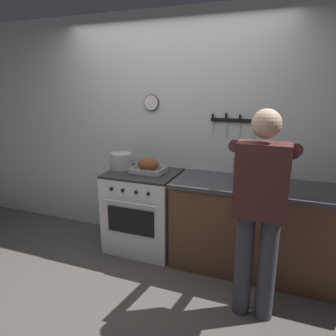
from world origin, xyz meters
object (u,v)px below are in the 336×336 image
(roasting_pan, at_px, (148,166))
(bottle_vinegar, at_px, (236,167))
(stock_pot, at_px, (121,161))
(person_cook, at_px, (260,204))
(bottle_wine_red, at_px, (249,166))
(bottle_olive_oil, at_px, (267,169))
(cutting_board, at_px, (255,186))
(stove, at_px, (144,210))

(roasting_pan, bearing_deg, bottle_vinegar, 14.02)
(stock_pot, bearing_deg, person_cook, -23.70)
(stock_pot, height_order, bottle_vinegar, bottle_vinegar)
(bottle_wine_red, bearing_deg, bottle_olive_oil, 12.85)
(person_cook, xyz_separation_m, stock_pot, (-1.58, 0.70, 0.04))
(cutting_board, bearing_deg, stock_pot, 174.63)
(bottle_vinegar, bearing_deg, cutting_board, -52.63)
(roasting_pan, height_order, bottle_olive_oil, bottle_olive_oil)
(roasting_pan, height_order, bottle_vinegar, bottle_vinegar)
(bottle_wine_red, bearing_deg, roasting_pan, -169.85)
(roasting_pan, height_order, cutting_board, roasting_pan)
(cutting_board, bearing_deg, bottle_vinegar, 127.37)
(cutting_board, height_order, bottle_vinegar, bottle_vinegar)
(roasting_pan, distance_m, bottle_olive_oil, 1.23)
(person_cook, distance_m, roasting_pan, 1.37)
(stove, distance_m, person_cook, 1.53)
(roasting_pan, bearing_deg, person_cook, -27.54)
(cutting_board, relative_size, bottle_vinegar, 1.44)
(stock_pot, bearing_deg, roasting_pan, -9.41)
(cutting_board, distance_m, bottle_vinegar, 0.39)
(stock_pot, height_order, cutting_board, stock_pot)
(stock_pot, relative_size, bottle_vinegar, 1.02)
(stock_pot, bearing_deg, cutting_board, -5.37)
(cutting_board, height_order, bottle_wine_red, bottle_wine_red)
(roasting_pan, xyz_separation_m, cutting_board, (1.12, -0.08, -0.07))
(roasting_pan, bearing_deg, stove, 167.00)
(stock_pot, relative_size, cutting_board, 0.71)
(stove, relative_size, bottle_wine_red, 2.80)
(stove, relative_size, cutting_board, 2.50)
(stove, distance_m, cutting_board, 1.29)
(person_cook, bearing_deg, cutting_board, 11.23)
(stove, xyz_separation_m, bottle_wine_red, (1.11, 0.17, 0.58))
(stock_pot, relative_size, bottle_olive_oil, 0.98)
(person_cook, height_order, bottle_vinegar, person_cook)
(bottle_olive_oil, bearing_deg, stock_pot, -174.07)
(stove, height_order, stock_pot, stock_pot)
(stock_pot, xyz_separation_m, cutting_board, (1.49, -0.14, -0.08))
(stove, xyz_separation_m, roasting_pan, (0.08, -0.02, 0.53))
(stove, bearing_deg, stock_pot, 171.55)
(person_cook, height_order, stock_pot, person_cook)
(bottle_wine_red, bearing_deg, person_cook, -77.26)
(person_cook, height_order, cutting_board, person_cook)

